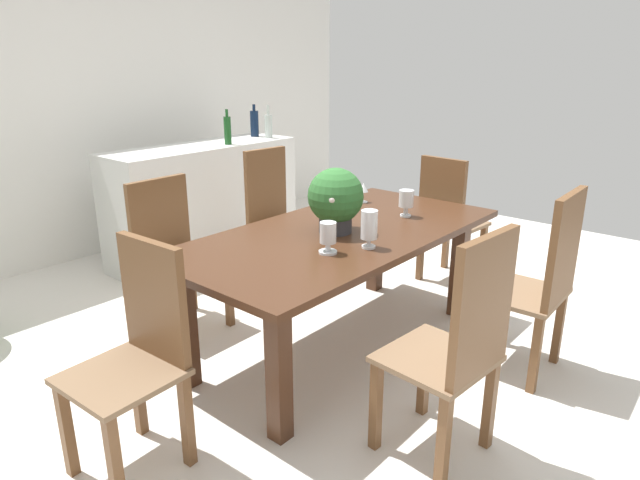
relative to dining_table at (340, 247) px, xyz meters
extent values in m
plane|color=silver|center=(0.00, 0.19, -0.65)|extent=(7.04, 7.04, 0.00)
cube|color=white|center=(0.00, 2.79, 0.65)|extent=(6.40, 0.10, 2.60)
cube|color=#422616|center=(0.00, 0.00, 0.08)|extent=(2.07, 1.02, 0.04)
cube|color=#422616|center=(-0.87, -0.35, -0.29)|extent=(0.09, 0.09, 0.71)
cube|color=#422616|center=(0.87, -0.35, -0.29)|extent=(0.09, 0.09, 0.71)
cube|color=#422616|center=(-0.87, 0.35, -0.29)|extent=(0.09, 0.09, 0.71)
cube|color=#422616|center=(0.87, 0.35, -0.29)|extent=(0.09, 0.09, 0.71)
cube|color=brown|center=(0.28, 0.74, -0.42)|extent=(0.05, 0.05, 0.45)
cube|color=brown|center=(0.62, 0.72, -0.42)|extent=(0.05, 0.05, 0.45)
cube|color=brown|center=(0.31, 1.11, -0.42)|extent=(0.05, 0.05, 0.45)
cube|color=brown|center=(0.65, 1.09, -0.42)|extent=(0.05, 0.05, 0.45)
cube|color=brown|center=(0.47, 0.91, -0.19)|extent=(0.45, 0.48, 0.03)
cube|color=brown|center=(0.48, 1.12, 0.12)|extent=(0.38, 0.07, 0.58)
cube|color=brown|center=(0.66, -0.73, -0.42)|extent=(0.05, 0.05, 0.45)
cube|color=brown|center=(0.26, -0.74, -0.42)|extent=(0.05, 0.05, 0.45)
cube|color=brown|center=(0.67, -1.09, -0.42)|extent=(0.05, 0.05, 0.45)
cube|color=brown|center=(0.27, -1.10, -0.42)|extent=(0.05, 0.05, 0.45)
cube|color=brown|center=(0.47, -0.91, -0.19)|extent=(0.49, 0.45, 0.03)
cube|color=brown|center=(0.47, -1.11, 0.12)|extent=(0.44, 0.05, 0.59)
cube|color=brown|center=(-1.62, 0.17, -0.42)|extent=(0.05, 0.05, 0.45)
cube|color=brown|center=(-1.60, -0.18, -0.42)|extent=(0.05, 0.05, 0.45)
cube|color=brown|center=(-1.27, 0.18, -0.42)|extent=(0.05, 0.05, 0.45)
cube|color=brown|center=(-1.25, -0.17, -0.42)|extent=(0.05, 0.05, 0.45)
cube|color=brown|center=(-1.44, 0.00, -0.19)|extent=(0.45, 0.45, 0.03)
cube|color=brown|center=(-1.25, 0.01, 0.09)|extent=(0.06, 0.39, 0.53)
cube|color=brown|center=(-0.66, 0.71, -0.42)|extent=(0.04, 0.04, 0.45)
cube|color=brown|center=(-0.26, 0.72, -0.42)|extent=(0.04, 0.04, 0.45)
cube|color=brown|center=(-0.67, 1.11, -0.42)|extent=(0.04, 0.04, 0.45)
cube|color=brown|center=(-0.27, 1.11, -0.42)|extent=(0.04, 0.04, 0.45)
cube|color=brown|center=(-0.47, 0.91, -0.19)|extent=(0.48, 0.48, 0.03)
cube|color=brown|center=(-0.47, 1.13, 0.08)|extent=(0.44, 0.05, 0.50)
cube|color=brown|center=(1.61, -0.18, -0.42)|extent=(0.05, 0.05, 0.45)
cube|color=brown|center=(1.64, 0.16, -0.42)|extent=(0.05, 0.05, 0.45)
cube|color=brown|center=(1.24, -0.16, -0.42)|extent=(0.05, 0.05, 0.45)
cube|color=brown|center=(1.26, 0.18, -0.42)|extent=(0.05, 0.05, 0.45)
cube|color=brown|center=(1.44, 0.00, -0.19)|extent=(0.47, 0.44, 0.03)
cube|color=brown|center=(1.24, 0.01, 0.09)|extent=(0.07, 0.38, 0.54)
cube|color=brown|center=(-0.27, -0.75, -0.42)|extent=(0.05, 0.05, 0.45)
cube|color=brown|center=(-0.64, -0.72, -0.42)|extent=(0.05, 0.05, 0.45)
cube|color=brown|center=(-0.29, -1.11, -0.42)|extent=(0.05, 0.05, 0.45)
cube|color=brown|center=(-0.67, -1.08, -0.42)|extent=(0.05, 0.05, 0.45)
cube|color=brown|center=(-0.47, -0.91, -0.19)|extent=(0.48, 0.46, 0.03)
cube|color=brown|center=(-0.48, -1.11, 0.12)|extent=(0.41, 0.07, 0.60)
cylinder|color=#333338|center=(-0.04, 0.01, 0.15)|extent=(0.19, 0.19, 0.09)
sphere|color=#2D662D|center=(-0.04, 0.01, 0.31)|extent=(0.32, 0.32, 0.32)
sphere|color=silver|center=(-0.15, -0.06, 0.32)|extent=(0.05, 0.05, 0.05)
sphere|color=silver|center=(-0.03, 0.14, 0.35)|extent=(0.04, 0.04, 0.04)
sphere|color=silver|center=(-0.13, 0.06, 0.38)|extent=(0.04, 0.04, 0.04)
cylinder|color=silver|center=(0.51, -0.12, 0.11)|extent=(0.07, 0.07, 0.01)
cylinder|color=silver|center=(0.51, -0.12, 0.14)|extent=(0.03, 0.03, 0.05)
cylinder|color=silver|center=(0.51, -0.12, 0.22)|extent=(0.09, 0.09, 0.11)
cylinder|color=silver|center=(-0.34, -0.19, 0.11)|extent=(0.10, 0.10, 0.01)
cylinder|color=silver|center=(-0.34, -0.19, 0.13)|extent=(0.03, 0.03, 0.04)
cylinder|color=silver|center=(-0.34, -0.19, 0.21)|extent=(0.09, 0.09, 0.11)
cylinder|color=silver|center=(-0.14, -0.30, 0.11)|extent=(0.07, 0.07, 0.01)
cylinder|color=silver|center=(-0.14, -0.30, 0.13)|extent=(0.02, 0.02, 0.04)
cylinder|color=silver|center=(-0.14, -0.30, 0.23)|extent=(0.09, 0.09, 0.15)
cylinder|color=silver|center=(0.63, 0.30, 0.10)|extent=(0.06, 0.06, 0.00)
cylinder|color=silver|center=(0.63, 0.30, 0.14)|extent=(0.01, 0.01, 0.07)
cone|color=silver|center=(0.63, 0.30, 0.21)|extent=(0.07, 0.07, 0.06)
cube|color=silver|center=(0.53, 1.94, -0.15)|extent=(1.73, 0.56, 1.00)
cylinder|color=#B2BFB7|center=(1.22, 1.83, 0.45)|extent=(0.07, 0.07, 0.21)
cylinder|color=#B2BFB7|center=(1.22, 1.83, 0.60)|extent=(0.02, 0.02, 0.09)
cylinder|color=#0F1E38|center=(1.20, 1.99, 0.47)|extent=(0.08, 0.08, 0.24)
cylinder|color=#0F1E38|center=(1.20, 1.99, 0.62)|extent=(0.03, 0.03, 0.06)
cylinder|color=#194C1E|center=(0.70, 1.79, 0.47)|extent=(0.06, 0.06, 0.23)
cylinder|color=#194C1E|center=(0.70, 1.79, 0.61)|extent=(0.02, 0.02, 0.06)
camera|label=1|loc=(-2.41, -1.91, 1.06)|focal=31.08mm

